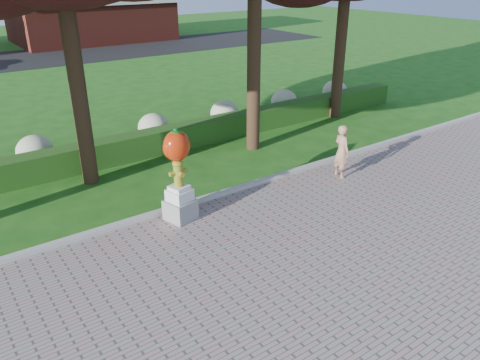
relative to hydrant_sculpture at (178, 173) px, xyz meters
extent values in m
plane|color=#1B5214|center=(0.97, -2.50, -1.28)|extent=(100.00, 100.00, 0.00)
cube|color=#ADADA5|center=(0.97, 0.50, -1.20)|extent=(40.00, 0.18, 0.15)
cube|color=#1D4513|center=(0.97, 4.50, -0.88)|extent=(24.00, 0.70, 0.80)
ellipsoid|color=#B6BC8F|center=(-2.03, 5.50, -0.73)|extent=(1.10, 1.10, 0.99)
ellipsoid|color=#B6BC8F|center=(1.97, 5.50, -0.73)|extent=(1.10, 1.10, 0.99)
ellipsoid|color=#B6BC8F|center=(4.97, 5.50, -0.73)|extent=(1.10, 1.10, 0.99)
ellipsoid|color=#B6BC8F|center=(7.97, 5.50, -0.73)|extent=(1.10, 1.10, 0.99)
ellipsoid|color=#B6BC8F|center=(10.97, 5.50, -0.73)|extent=(1.10, 1.10, 0.99)
cube|color=black|center=(0.97, 25.50, -1.27)|extent=(50.00, 8.00, 0.02)
cube|color=maroon|center=(8.97, 31.50, 1.92)|extent=(12.00, 8.00, 6.40)
cylinder|color=black|center=(-1.03, 3.50, 1.80)|extent=(0.44, 0.44, 6.16)
cylinder|color=black|center=(4.47, 3.00, 2.36)|extent=(0.44, 0.44, 7.28)
cylinder|color=black|center=(9.47, 4.00, 1.66)|extent=(0.44, 0.44, 5.88)
cube|color=gray|center=(0.00, 0.00, -0.98)|extent=(0.77, 0.77, 0.51)
cube|color=silver|center=(0.00, 0.00, -0.58)|extent=(0.62, 0.62, 0.29)
cube|color=silver|center=(0.00, 0.00, -0.39)|extent=(0.50, 0.50, 0.10)
cylinder|color=olive|center=(0.00, 0.00, -0.05)|extent=(0.22, 0.22, 0.57)
ellipsoid|color=olive|center=(0.00, 0.00, 0.23)|extent=(0.27, 0.27, 0.19)
cylinder|color=olive|center=(-0.16, 0.00, 0.01)|extent=(0.12, 0.11, 0.11)
cylinder|color=olive|center=(0.16, 0.00, 0.01)|extent=(0.12, 0.11, 0.11)
cylinder|color=olive|center=(0.00, -0.15, 0.01)|extent=(0.12, 0.12, 0.12)
cylinder|color=olive|center=(0.00, 0.00, 0.31)|extent=(0.08, 0.08, 0.05)
ellipsoid|color=#AA2609|center=(0.00, 0.00, 0.67)|extent=(0.64, 0.57, 0.74)
ellipsoid|color=#AA2609|center=(-0.18, 0.00, 0.65)|extent=(0.31, 0.31, 0.47)
ellipsoid|color=#AA2609|center=(0.18, 0.00, 0.65)|extent=(0.31, 0.31, 0.47)
cylinder|color=#135414|center=(0.00, 0.00, 1.04)|extent=(0.10, 0.10, 0.12)
ellipsoid|color=#135414|center=(0.00, 0.00, 1.01)|extent=(0.25, 0.25, 0.08)
imported|color=tan|center=(5.07, -0.47, -0.44)|extent=(0.47, 0.63, 1.59)
camera|label=1|loc=(-4.66, -9.08, 4.44)|focal=35.00mm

